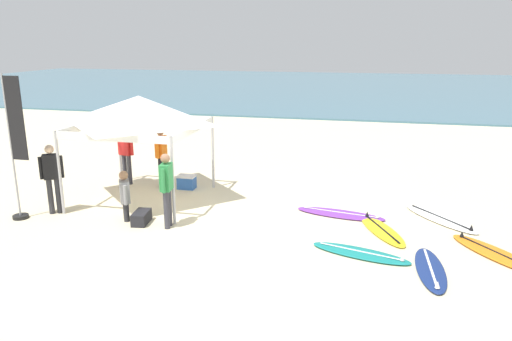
{
  "coord_description": "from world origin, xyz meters",
  "views": [
    {
      "loc": [
        2.74,
        -10.06,
        4.14
      ],
      "look_at": [
        0.12,
        1.13,
        1.0
      ],
      "focal_mm": 34.02,
      "sensor_mm": 36.0,
      "label": 1
    }
  ],
  "objects_px": {
    "person_orange": "(161,153)",
    "person_grey": "(125,193)",
    "surfboard_purple": "(341,214)",
    "gear_bag_near_tent": "(141,217)",
    "surfboard_white": "(441,218)",
    "person_red": "(126,151)",
    "surfboard_teal": "(361,253)",
    "canopy_tent": "(139,110)",
    "cooler_box": "(187,182)",
    "person_green": "(167,185)",
    "surfboard_navy": "(430,269)",
    "surfboard_yellow": "(382,230)",
    "person_black": "(52,174)",
    "surfboard_orange": "(497,254)",
    "banner_flag": "(16,154)"
  },
  "relations": [
    {
      "from": "person_orange",
      "to": "person_grey",
      "type": "bearing_deg",
      "value": -84.36
    },
    {
      "from": "surfboard_purple",
      "to": "gear_bag_near_tent",
      "type": "height_order",
      "value": "gear_bag_near_tent"
    },
    {
      "from": "surfboard_white",
      "to": "person_red",
      "type": "relative_size",
      "value": 1.19
    },
    {
      "from": "surfboard_teal",
      "to": "surfboard_white",
      "type": "xyz_separation_m",
      "value": [
        1.78,
        2.38,
        -0.0
      ]
    },
    {
      "from": "canopy_tent",
      "to": "surfboard_teal",
      "type": "height_order",
      "value": "canopy_tent"
    },
    {
      "from": "canopy_tent",
      "to": "surfboard_purple",
      "type": "height_order",
      "value": "canopy_tent"
    },
    {
      "from": "person_grey",
      "to": "cooler_box",
      "type": "height_order",
      "value": "person_grey"
    },
    {
      "from": "canopy_tent",
      "to": "person_green",
      "type": "relative_size",
      "value": 1.76
    },
    {
      "from": "surfboard_white",
      "to": "person_grey",
      "type": "height_order",
      "value": "person_grey"
    },
    {
      "from": "surfboard_navy",
      "to": "surfboard_white",
      "type": "distance_m",
      "value": 2.85
    },
    {
      "from": "surfboard_purple",
      "to": "surfboard_yellow",
      "type": "xyz_separation_m",
      "value": [
        0.95,
        -0.83,
        0.0
      ]
    },
    {
      "from": "person_black",
      "to": "surfboard_purple",
      "type": "bearing_deg",
      "value": 11.96
    },
    {
      "from": "canopy_tent",
      "to": "surfboard_teal",
      "type": "relative_size",
      "value": 1.47
    },
    {
      "from": "person_orange",
      "to": "surfboard_navy",
      "type": "bearing_deg",
      "value": -28.73
    },
    {
      "from": "canopy_tent",
      "to": "surfboard_orange",
      "type": "bearing_deg",
      "value": -11.01
    },
    {
      "from": "person_black",
      "to": "banner_flag",
      "type": "bearing_deg",
      "value": -134.28
    },
    {
      "from": "person_red",
      "to": "cooler_box",
      "type": "height_order",
      "value": "person_red"
    },
    {
      "from": "person_black",
      "to": "surfboard_navy",
      "type": "bearing_deg",
      "value": -7.59
    },
    {
      "from": "person_green",
      "to": "gear_bag_near_tent",
      "type": "distance_m",
      "value": 1.1
    },
    {
      "from": "surfboard_teal",
      "to": "banner_flag",
      "type": "bearing_deg",
      "value": 178.41
    },
    {
      "from": "surfboard_purple",
      "to": "surfboard_teal",
      "type": "height_order",
      "value": "same"
    },
    {
      "from": "canopy_tent",
      "to": "person_grey",
      "type": "relative_size",
      "value": 2.51
    },
    {
      "from": "cooler_box",
      "to": "surfboard_white",
      "type": "bearing_deg",
      "value": -8.27
    },
    {
      "from": "surfboard_white",
      "to": "surfboard_teal",
      "type": "bearing_deg",
      "value": -126.85
    },
    {
      "from": "canopy_tent",
      "to": "surfboard_orange",
      "type": "distance_m",
      "value": 8.77
    },
    {
      "from": "surfboard_white",
      "to": "person_orange",
      "type": "height_order",
      "value": "person_orange"
    },
    {
      "from": "person_grey",
      "to": "banner_flag",
      "type": "bearing_deg",
      "value": -168.82
    },
    {
      "from": "surfboard_yellow",
      "to": "person_orange",
      "type": "xyz_separation_m",
      "value": [
        -6.12,
        2.06,
        0.95
      ]
    },
    {
      "from": "surfboard_white",
      "to": "banner_flag",
      "type": "bearing_deg",
      "value": -167.32
    },
    {
      "from": "banner_flag",
      "to": "person_orange",
      "type": "bearing_deg",
      "value": 56.12
    },
    {
      "from": "surfboard_purple",
      "to": "person_orange",
      "type": "bearing_deg",
      "value": 166.63
    },
    {
      "from": "surfboard_navy",
      "to": "gear_bag_near_tent",
      "type": "xyz_separation_m",
      "value": [
        -6.26,
        1.0,
        0.1
      ]
    },
    {
      "from": "person_orange",
      "to": "person_green",
      "type": "xyz_separation_m",
      "value": [
        1.41,
        -2.89,
        0.0
      ]
    },
    {
      "from": "canopy_tent",
      "to": "person_orange",
      "type": "distance_m",
      "value": 1.85
    },
    {
      "from": "person_red",
      "to": "banner_flag",
      "type": "relative_size",
      "value": 0.5
    },
    {
      "from": "person_red",
      "to": "surfboard_purple",
      "type": "bearing_deg",
      "value": -11.17
    },
    {
      "from": "canopy_tent",
      "to": "surfboard_navy",
      "type": "distance_m",
      "value": 7.78
    },
    {
      "from": "surfboard_yellow",
      "to": "person_red",
      "type": "distance_m",
      "value": 7.58
    },
    {
      "from": "person_black",
      "to": "gear_bag_near_tent",
      "type": "distance_m",
      "value": 2.5
    },
    {
      "from": "surfboard_teal",
      "to": "person_green",
      "type": "bearing_deg",
      "value": 173.27
    },
    {
      "from": "surfboard_yellow",
      "to": "cooler_box",
      "type": "distance_m",
      "value": 5.74
    },
    {
      "from": "person_red",
      "to": "surfboard_white",
      "type": "bearing_deg",
      "value": -6.79
    },
    {
      "from": "surfboard_teal",
      "to": "cooler_box",
      "type": "relative_size",
      "value": 4.12
    },
    {
      "from": "person_grey",
      "to": "cooler_box",
      "type": "relative_size",
      "value": 2.4
    },
    {
      "from": "surfboard_teal",
      "to": "person_black",
      "type": "xyz_separation_m",
      "value": [
        -7.34,
        0.72,
        0.95
      ]
    },
    {
      "from": "surfboard_orange",
      "to": "person_grey",
      "type": "relative_size",
      "value": 1.72
    },
    {
      "from": "person_green",
      "to": "cooler_box",
      "type": "xyz_separation_m",
      "value": [
        -0.66,
        2.85,
        -0.79
      ]
    },
    {
      "from": "person_orange",
      "to": "person_black",
      "type": "xyz_separation_m",
      "value": [
        -1.64,
        -2.67,
        0.0
      ]
    },
    {
      "from": "surfboard_orange",
      "to": "person_green",
      "type": "bearing_deg",
      "value": -179.48
    },
    {
      "from": "surfboard_orange",
      "to": "cooler_box",
      "type": "xyz_separation_m",
      "value": [
        -7.56,
        2.79,
        0.16
      ]
    }
  ]
}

